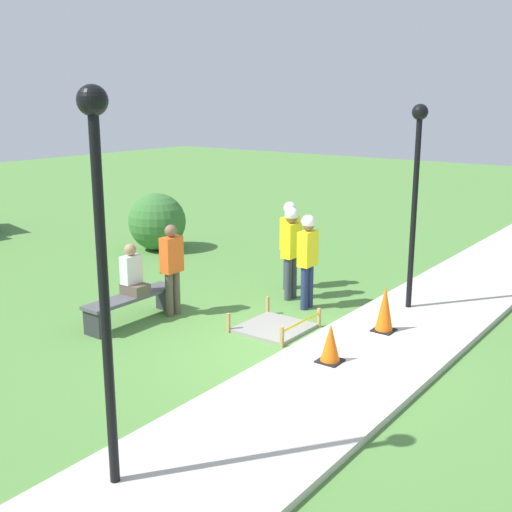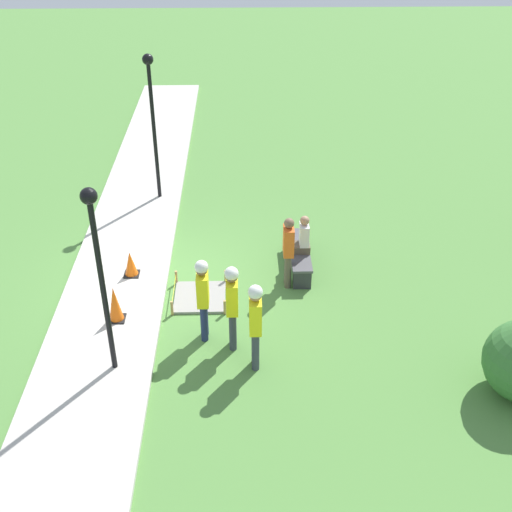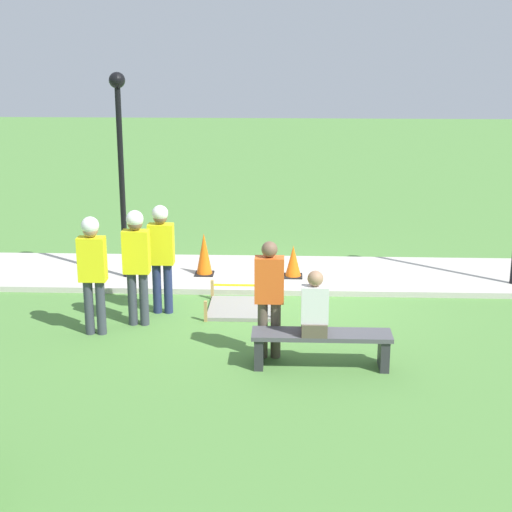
{
  "view_description": "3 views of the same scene",
  "coord_description": "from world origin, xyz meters",
  "px_view_note": "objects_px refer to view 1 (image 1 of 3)",
  "views": [
    {
      "loc": [
        -7.75,
        -5.13,
        3.88
      ],
      "look_at": [
        1.01,
        1.38,
        1.14
      ],
      "focal_mm": 45.0,
      "sensor_mm": 36.0,
      "label": 1
    },
    {
      "loc": [
        11.91,
        1.67,
        8.11
      ],
      "look_at": [
        0.29,
        1.97,
        0.8
      ],
      "focal_mm": 45.0,
      "sensor_mm": 36.0,
      "label": 2
    },
    {
      "loc": [
        -0.02,
        12.84,
        4.35
      ],
      "look_at": [
        0.47,
        1.43,
        1.12
      ],
      "focal_mm": 55.0,
      "sensor_mm": 36.0,
      "label": 3
    }
  ],
  "objects_px": {
    "worker_trainee": "(308,253)",
    "traffic_cone_far_patch": "(385,309)",
    "lamppost_far": "(100,235)",
    "worker_assistant": "(290,237)",
    "bystander_in_orange_shirt": "(172,265)",
    "lamppost_near": "(416,176)",
    "worker_supervisor": "(291,245)",
    "park_bench": "(131,303)",
    "traffic_cone_near_patch": "(330,343)",
    "person_seated_on_bench": "(133,274)"
  },
  "relations": [
    {
      "from": "traffic_cone_near_patch",
      "to": "lamppost_far",
      "type": "height_order",
      "value": "lamppost_far"
    },
    {
      "from": "person_seated_on_bench",
      "to": "worker_assistant",
      "type": "height_order",
      "value": "worker_assistant"
    },
    {
      "from": "worker_supervisor",
      "to": "lamppost_near",
      "type": "xyz_separation_m",
      "value": [
        0.64,
        -2.18,
        1.42
      ]
    },
    {
      "from": "park_bench",
      "to": "lamppost_near",
      "type": "xyz_separation_m",
      "value": [
        3.41,
        -3.68,
        2.15
      ]
    },
    {
      "from": "traffic_cone_far_patch",
      "to": "lamppost_near",
      "type": "relative_size",
      "value": 0.21
    },
    {
      "from": "park_bench",
      "to": "lamppost_far",
      "type": "height_order",
      "value": "lamppost_far"
    },
    {
      "from": "lamppost_near",
      "to": "bystander_in_orange_shirt",
      "type": "bearing_deg",
      "value": 128.73
    },
    {
      "from": "park_bench",
      "to": "bystander_in_orange_shirt",
      "type": "height_order",
      "value": "bystander_in_orange_shirt"
    },
    {
      "from": "person_seated_on_bench",
      "to": "lamppost_far",
      "type": "distance_m",
      "value": 5.42
    },
    {
      "from": "traffic_cone_near_patch",
      "to": "lamppost_near",
      "type": "relative_size",
      "value": 0.16
    },
    {
      "from": "traffic_cone_near_patch",
      "to": "worker_supervisor",
      "type": "bearing_deg",
      "value": 43.58
    },
    {
      "from": "park_bench",
      "to": "worker_assistant",
      "type": "height_order",
      "value": "worker_assistant"
    },
    {
      "from": "traffic_cone_near_patch",
      "to": "worker_trainee",
      "type": "bearing_deg",
      "value": 39.31
    },
    {
      "from": "traffic_cone_far_patch",
      "to": "person_seated_on_bench",
      "type": "xyz_separation_m",
      "value": [
        -1.89,
        3.91,
        0.36
      ]
    },
    {
      "from": "worker_trainee",
      "to": "bystander_in_orange_shirt",
      "type": "distance_m",
      "value": 2.48
    },
    {
      "from": "worker_supervisor",
      "to": "park_bench",
      "type": "bearing_deg",
      "value": 151.53
    },
    {
      "from": "worker_trainee",
      "to": "lamppost_near",
      "type": "bearing_deg",
      "value": -60.03
    },
    {
      "from": "traffic_cone_near_patch",
      "to": "bystander_in_orange_shirt",
      "type": "relative_size",
      "value": 0.35
    },
    {
      "from": "lamppost_near",
      "to": "worker_supervisor",
      "type": "bearing_deg",
      "value": 106.45
    },
    {
      "from": "traffic_cone_far_patch",
      "to": "worker_supervisor",
      "type": "relative_size",
      "value": 0.43
    },
    {
      "from": "park_bench",
      "to": "worker_trainee",
      "type": "bearing_deg",
      "value": -39.72
    },
    {
      "from": "worker_assistant",
      "to": "bystander_in_orange_shirt",
      "type": "height_order",
      "value": "worker_assistant"
    },
    {
      "from": "worker_assistant",
      "to": "bystander_in_orange_shirt",
      "type": "distance_m",
      "value": 2.74
    },
    {
      "from": "traffic_cone_near_patch",
      "to": "worker_trainee",
      "type": "height_order",
      "value": "worker_trainee"
    },
    {
      "from": "worker_assistant",
      "to": "park_bench",
      "type": "bearing_deg",
      "value": 162.03
    },
    {
      "from": "traffic_cone_near_patch",
      "to": "lamppost_far",
      "type": "relative_size",
      "value": 0.15
    },
    {
      "from": "park_bench",
      "to": "worker_trainee",
      "type": "relative_size",
      "value": 1.06
    },
    {
      "from": "traffic_cone_near_patch",
      "to": "worker_assistant",
      "type": "bearing_deg",
      "value": 42.25
    },
    {
      "from": "person_seated_on_bench",
      "to": "worker_trainee",
      "type": "xyz_separation_m",
      "value": [
        2.38,
        -2.11,
        0.22
      ]
    },
    {
      "from": "worker_assistant",
      "to": "lamppost_near",
      "type": "distance_m",
      "value": 2.96
    },
    {
      "from": "worker_assistant",
      "to": "lamppost_near",
      "type": "height_order",
      "value": "lamppost_near"
    },
    {
      "from": "traffic_cone_near_patch",
      "to": "traffic_cone_far_patch",
      "type": "xyz_separation_m",
      "value": [
        1.63,
        -0.08,
        0.1
      ]
    },
    {
      "from": "worker_trainee",
      "to": "traffic_cone_far_patch",
      "type": "bearing_deg",
      "value": -104.95
    },
    {
      "from": "person_seated_on_bench",
      "to": "lamppost_near",
      "type": "relative_size",
      "value": 0.24
    },
    {
      "from": "person_seated_on_bench",
      "to": "bystander_in_orange_shirt",
      "type": "xyz_separation_m",
      "value": [
        0.61,
        -0.36,
        0.1
      ]
    },
    {
      "from": "worker_supervisor",
      "to": "lamppost_far",
      "type": "xyz_separation_m",
      "value": [
        -6.29,
        -2.05,
        1.55
      ]
    },
    {
      "from": "worker_trainee",
      "to": "park_bench",
      "type": "bearing_deg",
      "value": 140.28
    },
    {
      "from": "traffic_cone_near_patch",
      "to": "bystander_in_orange_shirt",
      "type": "bearing_deg",
      "value": 84.31
    },
    {
      "from": "traffic_cone_near_patch",
      "to": "park_bench",
      "type": "xyz_separation_m",
      "value": [
        -0.37,
        3.79,
        -0.03
      ]
    },
    {
      "from": "person_seated_on_bench",
      "to": "bystander_in_orange_shirt",
      "type": "distance_m",
      "value": 0.72
    },
    {
      "from": "worker_supervisor",
      "to": "bystander_in_orange_shirt",
      "type": "height_order",
      "value": "worker_supervisor"
    },
    {
      "from": "bystander_in_orange_shirt",
      "to": "person_seated_on_bench",
      "type": "bearing_deg",
      "value": 149.23
    },
    {
      "from": "worker_supervisor",
      "to": "worker_assistant",
      "type": "height_order",
      "value": "worker_supervisor"
    },
    {
      "from": "bystander_in_orange_shirt",
      "to": "lamppost_near",
      "type": "relative_size",
      "value": 0.46
    },
    {
      "from": "lamppost_far",
      "to": "worker_trainee",
      "type": "bearing_deg",
      "value": 13.99
    },
    {
      "from": "traffic_cone_far_patch",
      "to": "person_seated_on_bench",
      "type": "bearing_deg",
      "value": 115.83
    },
    {
      "from": "traffic_cone_far_patch",
      "to": "bystander_in_orange_shirt",
      "type": "xyz_separation_m",
      "value": [
        -1.28,
        3.55,
        0.46
      ]
    },
    {
      "from": "person_seated_on_bench",
      "to": "lamppost_far",
      "type": "bearing_deg",
      "value": -135.14
    },
    {
      "from": "lamppost_near",
      "to": "lamppost_far",
      "type": "xyz_separation_m",
      "value": [
        -6.93,
        0.12,
        0.13
      ]
    },
    {
      "from": "traffic_cone_near_patch",
      "to": "worker_trainee",
      "type": "relative_size",
      "value": 0.33
    }
  ]
}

